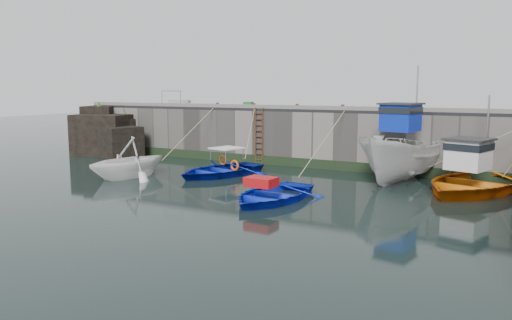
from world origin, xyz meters
The scene contains 22 objects.
ground centered at (0.00, 0.00, 0.00)m, with size 120.00×120.00×0.00m, color black.
quay_back centered at (0.00, 12.50, 1.50)m, with size 30.00×5.00×3.00m, color slate.
road_back centered at (0.00, 12.50, 3.08)m, with size 30.00×5.00×0.16m, color black.
kerb_back centered at (0.00, 10.15, 3.26)m, with size 30.00×0.30×0.20m, color slate.
algae_back centered at (0.00, 9.96, 0.25)m, with size 30.00×0.08×0.50m, color black.
rock_outcrop centered at (-12.92, 9.11, 1.26)m, with size 5.85×4.24×3.41m.
ladder centered at (-2.00, 9.91, 1.59)m, with size 0.51×0.08×3.20m.
boat_near_white centered at (-5.45, 3.06, 0.00)m, with size 3.71×4.30×2.27m, color white.
boat_near_white_rope centered at (-5.45, 7.78, 0.00)m, with size 0.04×5.15×3.10m, color tan, non-canonical shape.
boat_near_blue centered at (-1.94, 5.75, 0.00)m, with size 3.52×4.93×1.02m, color #0B1EAA.
boat_near_blue_rope centered at (-1.94, 9.12, 0.00)m, with size 0.04×3.14×3.10m, color tan, non-canonical shape.
boat_near_navy centered at (2.91, 1.97, 0.00)m, with size 3.33×4.66×0.97m, color #0D26D1.
boat_near_navy_rope centered at (2.91, 7.23, 0.00)m, with size 0.04×6.11×3.10m, color tan, non-canonical shape.
boat_far_white centered at (6.38, 8.70, 1.13)m, with size 3.83×7.33×5.69m.
boat_far_orange centered at (9.49, 7.46, 0.43)m, with size 6.30×7.54×4.34m.
fish_crate centered at (-3.77, 11.83, 3.31)m, with size 0.55×0.40×0.31m, color #177E2B.
railing centered at (-8.75, 11.25, 3.36)m, with size 1.60×1.05×1.00m.
bollard_a centered at (-5.00, 10.25, 3.30)m, with size 0.18×0.18×0.28m, color #3F1E0F.
bollard_b centered at (-2.50, 10.25, 3.30)m, with size 0.18×0.18×0.28m, color #3F1E0F.
bollard_c centered at (0.20, 10.25, 3.30)m, with size 0.18×0.18×0.28m, color #3F1E0F.
bollard_d centered at (2.80, 10.25, 3.30)m, with size 0.18×0.18×0.28m, color #3F1E0F.
bollard_e centered at (6.00, 10.25, 3.30)m, with size 0.18×0.18×0.28m, color #3F1E0F.
Camera 1 is at (11.47, -14.80, 4.25)m, focal length 35.00 mm.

